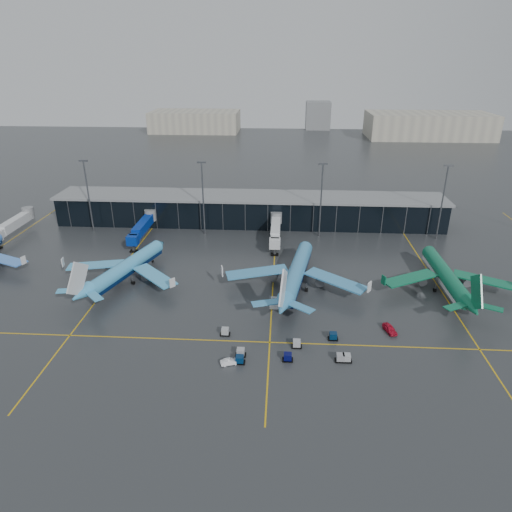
# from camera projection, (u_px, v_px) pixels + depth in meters

# --- Properties ---
(ground) EXTENTS (600.00, 600.00, 0.00)m
(ground) POSITION_uv_depth(u_px,v_px,m) (232.00, 306.00, 114.23)
(ground) COLOR #282B2D
(ground) RESTS_ON ground
(terminal_pier) EXTENTS (142.00, 17.00, 10.70)m
(terminal_pier) POSITION_uv_depth(u_px,v_px,m) (250.00, 209.00, 168.61)
(terminal_pier) COLOR black
(terminal_pier) RESTS_ON ground
(jet_bridges) EXTENTS (94.00, 27.50, 7.20)m
(jet_bridges) POSITION_uv_depth(u_px,v_px,m) (142.00, 227.00, 153.53)
(jet_bridges) COLOR #595B60
(jet_bridges) RESTS_ON ground
(flood_masts) EXTENTS (203.00, 0.50, 25.50)m
(flood_masts) POSITION_uv_depth(u_px,v_px,m) (262.00, 197.00, 153.98)
(flood_masts) COLOR #595B60
(flood_masts) RESTS_ON ground
(distant_hangars) EXTENTS (260.00, 71.00, 22.00)m
(distant_hangars) POSITION_uv_depth(u_px,v_px,m) (333.00, 123.00, 354.37)
(distant_hangars) COLOR #B2AD99
(distant_hangars) RESTS_ON ground
(taxi_lines) EXTENTS (220.00, 120.00, 0.02)m
(taxi_lines) POSITION_uv_depth(u_px,v_px,m) (273.00, 288.00, 123.36)
(taxi_lines) COLOR gold
(taxi_lines) RESTS_ON ground
(airliner_arkefly) EXTENTS (47.45, 50.76, 12.81)m
(airliner_arkefly) POSITION_uv_depth(u_px,v_px,m) (126.00, 259.00, 125.29)
(airliner_arkefly) COLOR #42A3DA
(airliner_arkefly) RESTS_ON ground
(airliner_klm_near) EXTENTS (47.39, 51.86, 13.97)m
(airliner_klm_near) POSITION_uv_depth(u_px,v_px,m) (297.00, 263.00, 121.29)
(airliner_klm_near) COLOR #3A8BC0
(airliner_klm_near) RESTS_ON ground
(airliner_aer_lingus) EXTENTS (36.92, 41.95, 12.80)m
(airliner_aer_lingus) POSITION_uv_depth(u_px,v_px,m) (447.00, 267.00, 120.45)
(airliner_aer_lingus) COLOR #0C6542
(airliner_aer_lingus) RESTS_ON ground
(baggage_carts) EXTENTS (28.26, 11.53, 1.70)m
(baggage_carts) POSITION_uv_depth(u_px,v_px,m) (288.00, 350.00, 96.28)
(baggage_carts) COLOR black
(baggage_carts) RESTS_ON ground
(mobile_airstair) EXTENTS (2.29, 3.26, 3.45)m
(mobile_airstair) POSITION_uv_depth(u_px,v_px,m) (274.00, 304.00, 114.01)
(mobile_airstair) COLOR silver
(mobile_airstair) RESTS_ON ground
(service_van_red) EXTENTS (3.10, 5.00, 1.59)m
(service_van_red) POSITION_uv_depth(u_px,v_px,m) (390.00, 329.00, 103.47)
(service_van_red) COLOR #B60E25
(service_van_red) RESTS_ON ground
(service_van_white) EXTENTS (4.05, 2.49, 1.26)m
(service_van_white) POSITION_uv_depth(u_px,v_px,m) (230.00, 362.00, 92.69)
(service_van_white) COLOR white
(service_van_white) RESTS_ON ground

